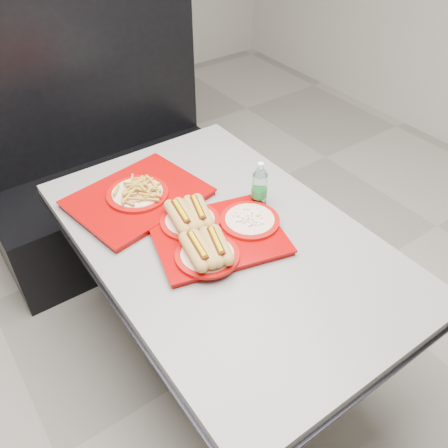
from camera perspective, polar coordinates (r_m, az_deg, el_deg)
ground at (r=2.28m, az=0.06°, el=-15.64°), size 6.00×6.00×0.00m
diner_table at (r=1.82m, az=0.07°, el=-5.32°), size 0.92×1.42×0.75m
booth_bench at (r=2.70m, az=-13.59°, el=5.73°), size 1.30×0.57×1.35m
tray_near at (r=1.67m, az=-1.36°, el=-1.03°), size 0.52×0.45×0.10m
tray_far at (r=1.88m, az=-10.33°, el=3.45°), size 0.55×0.47×0.10m
water_bottle at (r=1.80m, az=4.29°, el=4.41°), size 0.06×0.06×0.19m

